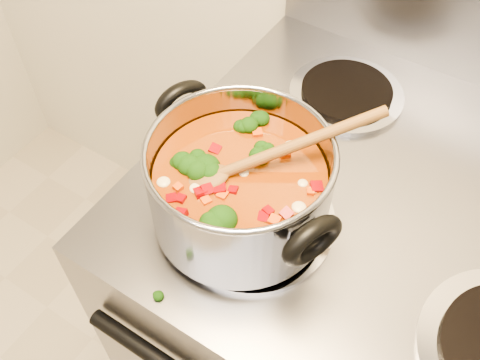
# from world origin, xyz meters

# --- Properties ---
(electric_range) EXTENTS (0.76, 0.69, 1.08)m
(electric_range) POSITION_xyz_m (-0.07, 1.16, 0.47)
(electric_range) COLOR gray
(electric_range) RESTS_ON ground
(stockpot) EXTENTS (0.30, 0.24, 0.14)m
(stockpot) POSITION_xyz_m (-0.27, 1.00, 1.00)
(stockpot) COLOR gray
(stockpot) RESTS_ON electric_range
(wooden_spoon) EXTENTS (0.20, 0.21, 0.09)m
(wooden_spoon) POSITION_xyz_m (-0.26, 1.01, 1.04)
(wooden_spoon) COLOR brown
(wooden_spoon) RESTS_ON stockpot
(cooktop_crumbs) EXTENTS (0.15, 0.37, 0.01)m
(cooktop_crumbs) POSITION_xyz_m (-0.20, 1.04, 0.92)
(cooktop_crumbs) COLOR black
(cooktop_crumbs) RESTS_ON electric_range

